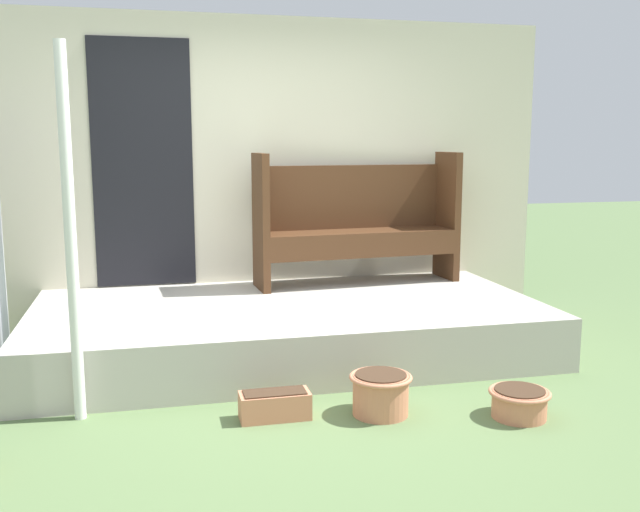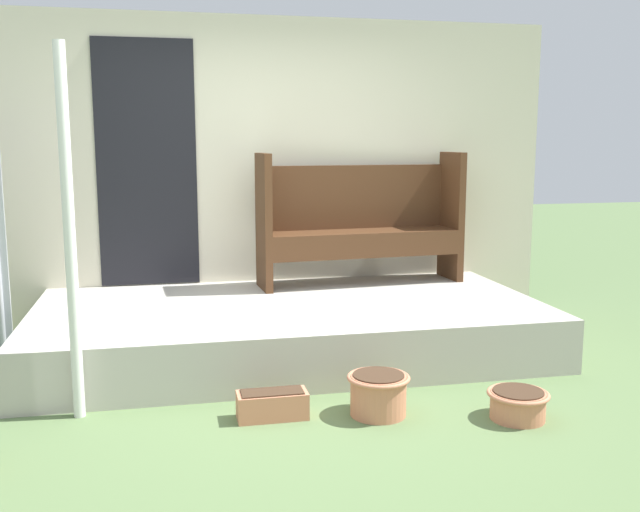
# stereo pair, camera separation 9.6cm
# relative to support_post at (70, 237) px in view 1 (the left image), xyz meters

# --- Properties ---
(ground_plane) EXTENTS (24.00, 24.00, 0.00)m
(ground_plane) POSITION_rel_support_post_xyz_m (1.23, 0.05, -1.06)
(ground_plane) COLOR #5B7547
(porch_slab) EXTENTS (3.72, 1.85, 0.38)m
(porch_slab) POSITION_rel_support_post_xyz_m (1.41, 0.98, -0.87)
(porch_slab) COLOR #B7B2A5
(porch_slab) RESTS_ON ground_plane
(house_wall) EXTENTS (4.92, 0.08, 2.60)m
(house_wall) POSITION_rel_support_post_xyz_m (1.37, 1.93, 0.25)
(house_wall) COLOR beige
(house_wall) RESTS_ON ground_plane
(support_post) EXTENTS (0.07, 0.07, 2.11)m
(support_post) POSITION_rel_support_post_xyz_m (0.00, 0.00, 0.00)
(support_post) COLOR white
(support_post) RESTS_ON ground_plane
(bench) EXTENTS (1.75, 0.52, 1.10)m
(bench) POSITION_rel_support_post_xyz_m (2.12, 1.63, -0.12)
(bench) COLOR #4C2D19
(bench) RESTS_ON porch_slab
(flower_pot_middle) EXTENTS (0.37, 0.37, 0.25)m
(flower_pot_middle) POSITION_rel_support_post_xyz_m (1.70, -0.34, -0.92)
(flower_pot_middle) COLOR tan
(flower_pot_middle) RESTS_ON ground_plane
(flower_pot_right) EXTENTS (0.35, 0.35, 0.17)m
(flower_pot_right) POSITION_rel_support_post_xyz_m (2.47, -0.57, -0.96)
(flower_pot_right) COLOR tan
(flower_pot_right) RESTS_ON ground_plane
(planter_box_rect) EXTENTS (0.40, 0.17, 0.16)m
(planter_box_rect) POSITION_rel_support_post_xyz_m (1.09, -0.26, -0.98)
(planter_box_rect) COLOR tan
(planter_box_rect) RESTS_ON ground_plane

